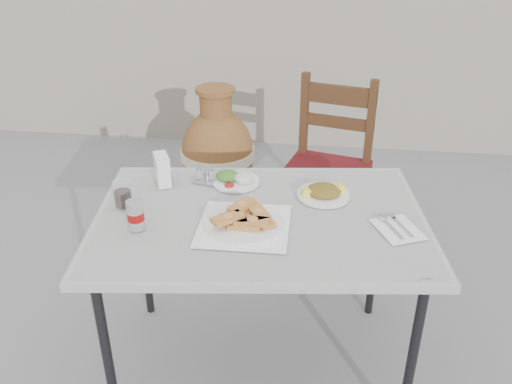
# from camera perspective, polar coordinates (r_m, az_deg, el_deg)

# --- Properties ---
(ground) EXTENTS (80.00, 80.00, 0.00)m
(ground) POSITION_cam_1_polar(r_m,az_deg,el_deg) (2.44, -3.48, -17.07)
(ground) COLOR slate
(ground) RESTS_ON ground
(cafe_table) EXTENTS (1.29, 0.95, 0.73)m
(cafe_table) POSITION_cam_1_polar(r_m,az_deg,el_deg) (2.00, 0.41, -3.71)
(cafe_table) COLOR black
(cafe_table) RESTS_ON ground
(pide_plate) EXTENTS (0.32, 0.32, 0.07)m
(pide_plate) POSITION_cam_1_polar(r_m,az_deg,el_deg) (1.89, -1.28, -2.83)
(pide_plate) COLOR white
(pide_plate) RESTS_ON cafe_table
(salad_rice_plate) EXTENTS (0.19, 0.19, 0.05)m
(salad_rice_plate) POSITION_cam_1_polar(r_m,az_deg,el_deg) (2.19, -2.20, 1.41)
(salad_rice_plate) COLOR white
(salad_rice_plate) RESTS_ON cafe_table
(salad_chopped_plate) EXTENTS (0.21, 0.21, 0.04)m
(salad_chopped_plate) POSITION_cam_1_polar(r_m,az_deg,el_deg) (2.10, 7.12, -0.02)
(salad_chopped_plate) COLOR white
(salad_chopped_plate) RESTS_ON cafe_table
(soda_can) EXTENTS (0.06, 0.06, 0.11)m
(soda_can) POSITION_cam_1_polar(r_m,az_deg,el_deg) (1.91, -12.56, -2.37)
(soda_can) COLOR silver
(soda_can) RESTS_ON cafe_table
(cola_glass) EXTENTS (0.07, 0.07, 0.10)m
(cola_glass) POSITION_cam_1_polar(r_m,az_deg,el_deg) (2.07, -13.85, -0.31)
(cola_glass) COLOR white
(cola_glass) RESTS_ON cafe_table
(napkin_holder) EXTENTS (0.09, 0.11, 0.12)m
(napkin_holder) POSITION_cam_1_polar(r_m,az_deg,el_deg) (2.20, -9.83, 2.35)
(napkin_holder) COLOR white
(napkin_holder) RESTS_ON cafe_table
(condiment_caddy) EXTENTS (0.11, 0.10, 0.07)m
(condiment_caddy) POSITION_cam_1_polar(r_m,az_deg,el_deg) (2.21, -5.33, 1.68)
(condiment_caddy) COLOR silver
(condiment_caddy) RESTS_ON cafe_table
(cutlery_napkin) EXTENTS (0.19, 0.21, 0.01)m
(cutlery_napkin) POSITION_cam_1_polar(r_m,az_deg,el_deg) (1.95, 14.45, -3.58)
(cutlery_napkin) COLOR white
(cutlery_napkin) RESTS_ON cafe_table
(chair) EXTENTS (0.51, 0.51, 0.95)m
(chair) POSITION_cam_1_polar(r_m,az_deg,el_deg) (2.90, 7.52, 2.53)
(chair) COLOR #3C2610
(chair) RESTS_ON ground
(terracotta_urn) EXTENTS (0.45, 0.45, 0.79)m
(terracotta_urn) POSITION_cam_1_polar(r_m,az_deg,el_deg) (3.35, -4.06, 3.99)
(terracotta_urn) COLOR brown
(terracotta_urn) RESTS_ON ground
(back_wall) EXTENTS (6.00, 0.25, 1.20)m
(back_wall) POSITION_cam_1_polar(r_m,az_deg,el_deg) (4.35, 2.26, 13.06)
(back_wall) COLOR gray
(back_wall) RESTS_ON ground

